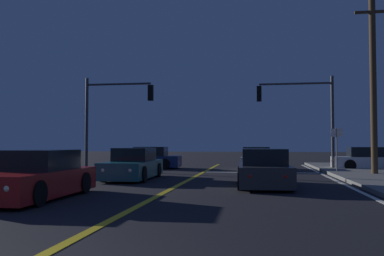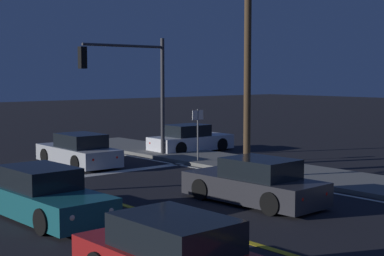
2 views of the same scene
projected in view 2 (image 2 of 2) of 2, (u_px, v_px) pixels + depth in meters
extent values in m
cube|color=gold|center=(206.00, 230.00, 14.20)|extent=(0.20, 34.34, 0.01)
cube|color=silver|center=(352.00, 196.00, 18.11)|extent=(0.16, 34.34, 0.01)
cube|color=silver|center=(118.00, 172.00, 22.75)|extent=(6.29, 0.50, 0.01)
cube|color=#2D2D33|center=(253.00, 188.00, 17.17)|extent=(1.91, 4.42, 0.68)
cube|color=black|center=(260.00, 169.00, 16.93)|extent=(1.57, 2.06, 0.60)
cylinder|color=black|center=(201.00, 189.00, 17.62)|extent=(0.25, 0.65, 0.64)
cylinder|color=black|center=(238.00, 183.00, 18.71)|extent=(0.25, 0.65, 0.64)
cylinder|color=black|center=(271.00, 204.00, 15.65)|extent=(0.25, 0.65, 0.64)
cylinder|color=black|center=(307.00, 195.00, 16.74)|extent=(0.25, 0.65, 0.64)
sphere|color=#FFF4CC|center=(191.00, 178.00, 18.34)|extent=(0.18, 0.18, 0.18)
sphere|color=#FFF4CC|center=(215.00, 174.00, 19.07)|extent=(0.18, 0.18, 0.18)
sphere|color=red|center=(301.00, 199.00, 15.25)|extent=(0.14, 0.14, 0.14)
sphere|color=red|center=(325.00, 194.00, 15.98)|extent=(0.14, 0.14, 0.14)
cube|color=#B2B5BA|center=(78.00, 155.00, 24.40)|extent=(1.79, 4.36, 0.68)
cube|color=black|center=(81.00, 141.00, 24.14)|extent=(1.51, 2.02, 0.60)
cylinder|color=black|center=(46.00, 156.00, 24.93)|extent=(0.23, 0.64, 0.64)
cylinder|color=black|center=(79.00, 153.00, 25.95)|extent=(0.23, 0.64, 0.64)
cylinder|color=black|center=(77.00, 163.00, 22.87)|extent=(0.23, 0.64, 0.64)
cylinder|color=black|center=(112.00, 159.00, 23.89)|extent=(0.23, 0.64, 0.64)
sphere|color=#FFF4CC|center=(44.00, 149.00, 25.67)|extent=(0.18, 0.18, 0.18)
sphere|color=#FFF4CC|center=(66.00, 147.00, 26.35)|extent=(0.18, 0.18, 0.18)
sphere|color=red|center=(93.00, 160.00, 22.43)|extent=(0.14, 0.14, 0.14)
sphere|color=red|center=(116.00, 157.00, 23.10)|extent=(0.14, 0.14, 0.14)
cube|color=black|center=(175.00, 234.00, 9.97)|extent=(1.50, 2.10, 0.60)
cylinder|color=black|center=(169.00, 251.00, 11.40)|extent=(0.23, 0.64, 0.64)
sphere|color=red|center=(134.00, 235.00, 11.81)|extent=(0.14, 0.14, 0.14)
sphere|color=red|center=(88.00, 245.00, 11.12)|extent=(0.14, 0.14, 0.14)
cube|color=silver|center=(191.00, 143.00, 28.86)|extent=(4.24, 1.76, 0.68)
cube|color=black|center=(187.00, 131.00, 28.64)|extent=(1.96, 1.49, 0.60)
cylinder|color=black|center=(201.00, 142.00, 30.31)|extent=(0.64, 0.23, 0.64)
cylinder|color=black|center=(221.00, 144.00, 29.09)|extent=(0.64, 0.23, 0.64)
cylinder|color=black|center=(160.00, 146.00, 28.64)|extent=(0.64, 0.23, 0.64)
cylinder|color=black|center=(180.00, 149.00, 27.43)|extent=(0.64, 0.23, 0.64)
sphere|color=#FFF4CC|center=(215.00, 137.00, 30.56)|extent=(0.18, 0.18, 0.18)
sphere|color=#FFF4CC|center=(229.00, 139.00, 29.75)|extent=(0.18, 0.18, 0.18)
sphere|color=red|center=(151.00, 143.00, 27.95)|extent=(0.14, 0.14, 0.14)
sphere|color=red|center=(164.00, 145.00, 27.14)|extent=(0.14, 0.14, 0.14)
cube|color=#195960|center=(45.00, 202.00, 15.29)|extent=(1.84, 4.62, 0.68)
cube|color=black|center=(39.00, 178.00, 15.44)|extent=(1.53, 2.14, 0.60)
cylinder|color=black|center=(101.00, 211.00, 14.78)|extent=(0.24, 0.65, 0.64)
cylinder|color=black|center=(43.00, 222.00, 13.72)|extent=(0.24, 0.65, 0.64)
cylinder|color=black|center=(46.00, 194.00, 16.88)|extent=(0.24, 0.65, 0.64)
sphere|color=#FFF4CC|center=(110.00, 210.00, 13.99)|extent=(0.18, 0.18, 0.18)
sphere|color=#FFF4CC|center=(71.00, 217.00, 13.28)|extent=(0.18, 0.18, 0.18)
sphere|color=red|center=(24.00, 185.00, 17.29)|extent=(0.14, 0.14, 0.14)
cylinder|color=#38383D|center=(163.00, 98.00, 26.80)|extent=(0.18, 0.18, 5.41)
cylinder|color=#38383D|center=(124.00, 46.00, 25.27)|extent=(4.13, 0.12, 0.12)
cube|color=black|center=(82.00, 58.00, 23.98)|extent=(0.28, 0.28, 0.90)
sphere|color=red|center=(82.00, 51.00, 23.96)|extent=(0.22, 0.22, 0.22)
sphere|color=#4C2D05|center=(82.00, 58.00, 23.98)|extent=(0.22, 0.22, 0.22)
sphere|color=#0A3814|center=(83.00, 64.00, 24.00)|extent=(0.22, 0.22, 0.22)
cylinder|color=#4C3823|center=(248.00, 56.00, 24.09)|extent=(0.29, 0.29, 9.09)
cylinder|color=slate|center=(198.00, 137.00, 24.63)|extent=(0.06, 0.06, 2.33)
cube|color=white|center=(198.00, 115.00, 24.54)|extent=(0.56, 0.07, 0.40)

